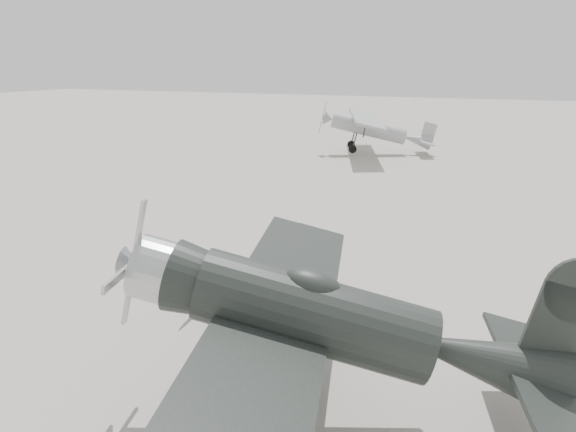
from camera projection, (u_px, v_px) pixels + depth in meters
name	position (u px, v px, depth m)	size (l,w,h in m)	color
ground	(229.00, 283.00, 15.51)	(160.00, 160.00, 0.00)	gray
lowwing_monoplane	(336.00, 322.00, 9.18)	(7.74, 10.70, 3.44)	black
highwing_monoplane	(373.00, 126.00, 36.03)	(7.36, 10.21, 2.91)	#9DA0A2
sign_board	(194.00, 287.00, 13.49)	(0.10, 0.79, 1.14)	#333333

